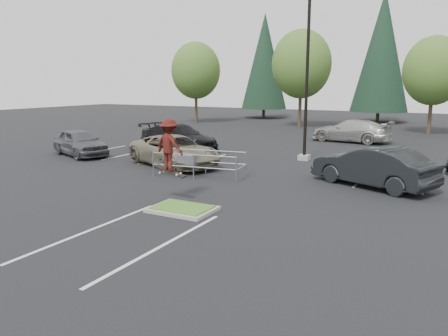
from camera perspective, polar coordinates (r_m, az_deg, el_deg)
The scene contains 16 objects.
ground at distance 15.37m, azimuth -5.43°, elevation -5.62°, with size 120.00×120.00×0.00m, color black.
grass_median at distance 15.35m, azimuth -5.44°, elevation -5.34°, with size 2.20×1.60×0.16m.
stall_lines at distance 21.07m, azimuth 0.56°, elevation -0.99°, with size 22.62×17.60×0.01m.
light_pole at distance 25.43m, azimuth 10.77°, elevation 11.21°, with size 0.70×0.60×10.12m.
decid_a at distance 49.75m, azimuth -3.70°, elevation 12.36°, with size 5.44×5.44×8.91m.
decid_b at distance 45.10m, azimuth 10.06°, elevation 12.95°, with size 5.89×5.89×9.64m.
decid_c at distance 42.14m, azimuth 25.69°, elevation 11.12°, with size 5.12×5.12×8.38m.
conif_a at distance 56.82m, azimuth 5.31°, elevation 13.69°, with size 5.72×5.72×13.00m.
conif_b at distance 53.48m, azimuth 19.93°, elevation 14.08°, with size 6.38×6.38×14.50m.
cart_corral at distance 21.02m, azimuth -4.41°, elevation 1.04°, with size 4.42×2.12×1.20m.
skateboarder at distance 16.39m, azimuth -7.14°, elevation 3.00°, with size 1.35×0.93×2.17m.
car_l_tan at distance 23.71m, azimuth -6.59°, elevation 2.29°, with size 2.72×5.89×1.64m, color gray.
car_l_black at distance 28.95m, azimuth -6.09°, elevation 3.98°, with size 2.45×6.02×1.75m, color black.
car_l_grey at distance 28.26m, azimuth -18.36°, elevation 3.20°, with size 1.93×4.81×1.64m, color #4E5056.
car_r_charc at distance 19.79m, azimuth 18.85°, elevation 0.20°, with size 1.85×5.31×1.75m, color black.
car_far_silver at distance 34.56m, azimuth 16.32°, elevation 4.69°, with size 2.38×5.85×1.70m, color #AEADA8.
Camera 1 is at (8.20, -12.24, 4.38)m, focal length 35.00 mm.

